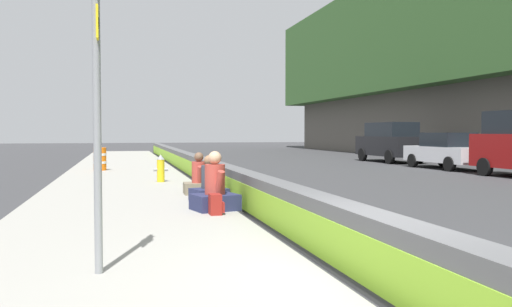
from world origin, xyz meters
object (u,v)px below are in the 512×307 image
seated_person_middle (209,186)px  parked_car_midline (390,142)px  seated_person_rear (199,181)px  seated_person_foreground (215,192)px  parked_car_fourth (447,151)px  backpack (216,205)px  construction_barrel (100,159)px  route_sign_post (97,90)px  fire_hydrant (161,168)px

seated_person_middle → parked_car_midline: size_ratio=0.22×
seated_person_rear → seated_person_foreground: bearing=178.3°
parked_car_fourth → backpack: bearing=131.9°
seated_person_rear → backpack: size_ratio=2.69×
construction_barrel → parked_car_midline: (4.55, -15.80, 0.56)m
route_sign_post → seated_person_middle: (5.96, -2.23, -1.74)m
route_sign_post → parked_car_fourth: bearing=-44.0°
seated_person_rear → seated_person_middle: bearing=-178.6°
seated_person_rear → backpack: (-3.50, 0.18, -0.14)m
route_sign_post → parked_car_fourth: route_sign_post is taller
route_sign_post → seated_person_middle: 6.59m
seated_person_rear → construction_barrel: (9.29, 2.80, 0.14)m
parked_car_midline → construction_barrel: bearing=106.1°
backpack → parked_car_midline: 21.80m
construction_barrel → parked_car_fourth: (-1.08, -15.66, 0.24)m
route_sign_post → construction_barrel: bearing=2.1°
seated_person_foreground → seated_person_middle: size_ratio=1.14×
seated_person_middle → seated_person_rear: 1.42m
seated_person_foreground → construction_barrel: size_ratio=1.27×
seated_person_rear → parked_car_midline: (13.85, -13.00, 0.71)m
seated_person_middle → seated_person_rear: bearing=1.4°
seated_person_middle → construction_barrel: size_ratio=1.12×
seated_person_foreground → backpack: 0.64m
construction_barrel → parked_car_midline: parked_car_midline is taller
backpack → parked_car_fourth: (11.71, -13.03, 0.53)m
seated_person_rear → parked_car_fourth: bearing=-57.4°
route_sign_post → seated_person_middle: route_sign_post is taller
construction_barrel → route_sign_post: bearing=-177.9°
backpack → parked_car_midline: bearing=-37.2°
fire_hydrant → seated_person_foreground: (-6.42, -0.64, -0.07)m
seated_person_middle → construction_barrel: 11.08m
fire_hydrant → parked_car_midline: parked_car_midline is taller
route_sign_post → backpack: route_sign_post is taller
seated_person_foreground → parked_car_fourth: parked_car_fourth is taller
route_sign_post → seated_person_rear: (7.37, -2.20, -1.73)m
backpack → construction_barrel: construction_barrel is taller
seated_person_foreground → seated_person_rear: seated_person_foreground is taller
seated_person_foreground → backpack: size_ratio=3.02×
seated_person_foreground → parked_car_midline: parked_car_midline is taller
parked_car_midline → seated_person_middle: bearing=139.7°
route_sign_post → fire_hydrant: route_sign_post is taller
route_sign_post → fire_hydrant: size_ratio=4.09×
construction_barrel → parked_car_midline: size_ratio=0.20×
route_sign_post → seated_person_middle: size_ratio=3.39×
fire_hydrant → construction_barrel: size_ratio=0.93×
route_sign_post → parked_car_fourth: (15.58, -15.05, -1.35)m
construction_barrel → backpack: bearing=-168.4°
seated_person_middle → backpack: (-2.08, 0.21, -0.14)m
route_sign_post → fire_hydrant: (10.89, -1.47, -1.62)m
fire_hydrant → seated_person_middle: seated_person_middle is taller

